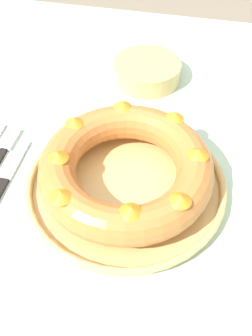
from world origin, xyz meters
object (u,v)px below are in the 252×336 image
Objects in this scene: cake_knife at (4,181)px; side_bowl at (145,71)px; serving_dish at (126,184)px; bundt_cake at (126,168)px.

cake_knife is 1.20× the size of side_bowl.
serving_dish is 0.32m from side_bowl.
serving_dish reaches higher than cake_knife.
cake_knife is 0.39m from side_bowl.
side_bowl is at bearing 94.52° from serving_dish.
serving_dish is at bearing -24.31° from bundt_cake.
bundt_cake is 1.62× the size of cake_knife.
bundt_cake is 0.22m from cake_knife.
side_bowl reaches higher than serving_dish.
bundt_cake is 1.93× the size of side_bowl.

